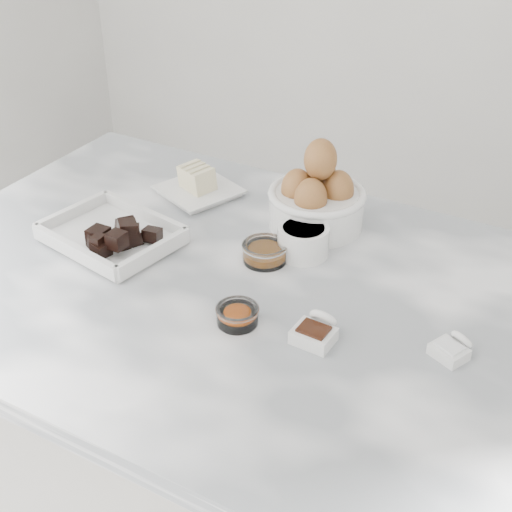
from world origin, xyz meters
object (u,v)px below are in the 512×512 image
at_px(egg_bowl, 317,198).
at_px(honey_bowl, 265,252).
at_px(chocolate_dish, 111,230).
at_px(zest_bowl, 237,314).
at_px(vanilla_spoon, 316,331).
at_px(butter_plate, 198,185).
at_px(sugar_ramekin, 303,239).
at_px(salt_spoon, 452,348).

relative_size(egg_bowl, honey_bowl, 2.27).
xyz_separation_m(chocolate_dish, zest_bowl, (0.32, -0.09, -0.01)).
height_order(honey_bowl, vanilla_spoon, vanilla_spoon).
xyz_separation_m(egg_bowl, zest_bowl, (0.02, -0.33, -0.04)).
distance_m(butter_plate, zest_bowl, 0.44).
bearing_deg(zest_bowl, butter_plate, 131.30).
xyz_separation_m(chocolate_dish, vanilla_spoon, (0.45, -0.07, -0.01)).
height_order(sugar_ramekin, salt_spoon, sugar_ramekin).
xyz_separation_m(egg_bowl, salt_spoon, (0.34, -0.25, -0.04)).
bearing_deg(salt_spoon, honey_bowl, 166.16).
bearing_deg(chocolate_dish, egg_bowl, 38.51).
height_order(honey_bowl, salt_spoon, salt_spoon).
bearing_deg(honey_bowl, egg_bowl, 80.93).
bearing_deg(butter_plate, vanilla_spoon, -36.55).
bearing_deg(honey_bowl, butter_plate, 147.55).
distance_m(egg_bowl, salt_spoon, 0.42).
relative_size(zest_bowl, vanilla_spoon, 0.91).
relative_size(butter_plate, honey_bowl, 2.27).
bearing_deg(vanilla_spoon, honey_bowl, 138.32).
height_order(chocolate_dish, vanilla_spoon, chocolate_dish).
relative_size(butter_plate, salt_spoon, 2.55).
distance_m(butter_plate, salt_spoon, 0.65).
xyz_separation_m(egg_bowl, honey_bowl, (-0.03, -0.16, -0.04)).
relative_size(chocolate_dish, vanilla_spoon, 3.50).
bearing_deg(sugar_ramekin, salt_spoon, -24.45).
height_order(egg_bowl, honey_bowl, egg_bowl).
bearing_deg(butter_plate, sugar_ramekin, -19.07).
height_order(zest_bowl, vanilla_spoon, vanilla_spoon).
bearing_deg(sugar_ramekin, butter_plate, 160.93).
distance_m(butter_plate, sugar_ramekin, 0.31).
bearing_deg(zest_bowl, vanilla_spoon, 10.79).
distance_m(chocolate_dish, butter_plate, 0.24).
bearing_deg(salt_spoon, sugar_ramekin, 155.55).
bearing_deg(zest_bowl, salt_spoon, 15.57).
bearing_deg(salt_spoon, vanilla_spoon, -161.44).
distance_m(zest_bowl, salt_spoon, 0.32).
bearing_deg(honey_bowl, zest_bowl, -74.71).
relative_size(sugar_ramekin, egg_bowl, 0.50).
distance_m(sugar_ramekin, honey_bowl, 0.07).
bearing_deg(sugar_ramekin, egg_bowl, 102.72).
relative_size(chocolate_dish, zest_bowl, 3.85).
bearing_deg(salt_spoon, zest_bowl, -164.43).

